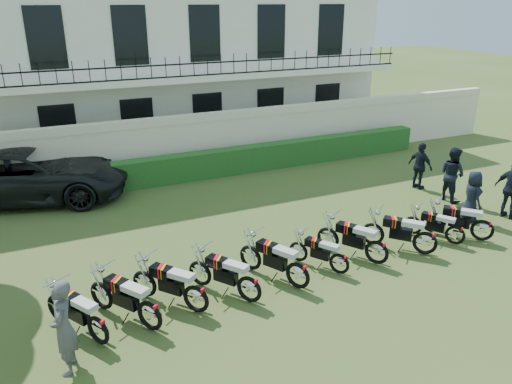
# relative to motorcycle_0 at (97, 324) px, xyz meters

# --- Properties ---
(ground) EXTENTS (100.00, 100.00, 0.00)m
(ground) POSITION_rel_motorcycle_0_xyz_m (4.85, 1.40, -0.48)
(ground) COLOR #3A5020
(ground) RESTS_ON ground
(perimeter_wall) EXTENTS (30.00, 0.35, 2.30)m
(perimeter_wall) POSITION_rel_motorcycle_0_xyz_m (4.85, 9.40, 0.69)
(perimeter_wall) COLOR beige
(perimeter_wall) RESTS_ON ground
(hedge) EXTENTS (18.00, 0.60, 1.00)m
(hedge) POSITION_rel_motorcycle_0_xyz_m (5.85, 8.60, 0.02)
(hedge) COLOR #1D4117
(hedge) RESTS_ON ground
(building) EXTENTS (20.40, 9.60, 7.40)m
(building) POSITION_rel_motorcycle_0_xyz_m (4.85, 15.36, 3.23)
(building) COLOR white
(building) RESTS_ON ground
(motorcycle_0) EXTENTS (1.06, 1.70, 1.05)m
(motorcycle_0) POSITION_rel_motorcycle_0_xyz_m (0.00, 0.00, 0.00)
(motorcycle_0) COLOR black
(motorcycle_0) RESTS_ON ground
(motorcycle_1) EXTENTS (1.22, 1.79, 1.13)m
(motorcycle_1) POSITION_rel_motorcycle_0_xyz_m (1.02, 0.02, 0.04)
(motorcycle_1) COLOR black
(motorcycle_1) RESTS_ON ground
(motorcycle_2) EXTENTS (1.34, 1.65, 1.11)m
(motorcycle_2) POSITION_rel_motorcycle_0_xyz_m (2.08, 0.22, 0.03)
(motorcycle_2) COLOR black
(motorcycle_2) RESTS_ON ground
(motorcycle_3) EXTENTS (1.20, 1.70, 1.09)m
(motorcycle_3) POSITION_rel_motorcycle_0_xyz_m (3.28, 0.10, 0.02)
(motorcycle_3) COLOR black
(motorcycle_3) RESTS_ON ground
(motorcycle_4) EXTENTS (1.06, 1.88, 1.13)m
(motorcycle_4) POSITION_rel_motorcycle_0_xyz_m (4.54, 0.15, 0.04)
(motorcycle_4) COLOR black
(motorcycle_4) RESTS_ON ground
(motorcycle_5) EXTENTS (0.95, 1.48, 0.92)m
(motorcycle_5) POSITION_rel_motorcycle_0_xyz_m (5.80, 0.31, -0.06)
(motorcycle_5) COLOR black
(motorcycle_5) RESTS_ON ground
(motorcycle_6) EXTENTS (1.12, 1.80, 1.11)m
(motorcycle_6) POSITION_rel_motorcycle_0_xyz_m (6.94, 0.32, 0.03)
(motorcycle_6) COLOR black
(motorcycle_6) RESTS_ON ground
(motorcycle_7) EXTENTS (1.42, 1.58, 1.11)m
(motorcycle_7) POSITION_rel_motorcycle_0_xyz_m (8.43, 0.22, 0.03)
(motorcycle_7) COLOR black
(motorcycle_7) RESTS_ON ground
(motorcycle_8) EXTENTS (0.98, 1.51, 0.94)m
(motorcycle_8) POSITION_rel_motorcycle_0_xyz_m (9.61, 0.32, -0.05)
(motorcycle_8) COLOR black
(motorcycle_8) RESTS_ON ground
(motorcycle_9) EXTENTS (1.37, 1.55, 1.07)m
(motorcycle_9) POSITION_rel_motorcycle_0_xyz_m (10.46, 0.17, 0.01)
(motorcycle_9) COLOR black
(motorcycle_9) RESTS_ON ground
(suv) EXTENTS (6.98, 4.56, 1.79)m
(suv) POSITION_rel_motorcycle_0_xyz_m (-0.92, 8.89, 0.41)
(suv) COLOR black
(suv) RESTS_ON ground
(inspector) EXTENTS (0.58, 0.75, 1.84)m
(inspector) POSITION_rel_motorcycle_0_xyz_m (-0.61, -0.51, 0.43)
(inspector) COLOR #545458
(inspector) RESTS_ON ground
(officer_3) EXTENTS (0.72, 0.89, 1.59)m
(officer_3) POSITION_rel_motorcycle_0_xyz_m (11.28, 1.39, 0.31)
(officer_3) COLOR black
(officer_3) RESTS_ON ground
(officer_4) EXTENTS (0.75, 0.94, 1.85)m
(officer_4) POSITION_rel_motorcycle_0_xyz_m (11.97, 2.93, 0.44)
(officer_4) COLOR black
(officer_4) RESTS_ON ground
(officer_5) EXTENTS (0.57, 1.04, 1.69)m
(officer_5) POSITION_rel_motorcycle_0_xyz_m (11.78, 4.23, 0.36)
(officer_5) COLOR black
(officer_5) RESTS_ON ground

